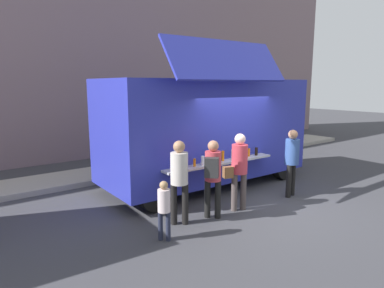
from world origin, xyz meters
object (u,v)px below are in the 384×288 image
Objects in this scene: customer_front_ordering at (239,165)px; customer_extra_browsing at (292,157)px; customer_rear_waiting at (179,175)px; child_near_queue at (164,205)px; food_truck_main at (207,128)px; trash_bin at (251,142)px; customer_mid_with_backpack at (213,172)px.

customer_extra_browsing is (1.75, -0.12, -0.02)m from customer_front_ordering.
customer_rear_waiting is 1.54× the size of child_near_queue.
child_near_queue is (-3.91, -0.14, -0.35)m from customer_extra_browsing.
customer_front_ordering is at bearing -60.19° from customer_rear_waiting.
food_truck_main is 6.23× the size of trash_bin.
customer_mid_with_backpack reaches higher than trash_bin.
customer_front_ordering is 1.05× the size of customer_mid_with_backpack.
customer_front_ordering is 0.78m from customer_mid_with_backpack.
customer_extra_browsing is (-3.37, -4.46, 0.55)m from trash_bin.
trash_bin is at bearing -6.77° from customer_mid_with_backpack.
customer_rear_waiting reaches higher than trash_bin.
customer_mid_with_backpack is at bearing -125.95° from food_truck_main.
customer_extra_browsing is at bearing -45.65° from customer_mid_with_backpack.
food_truck_main reaches higher than child_near_queue.
customer_rear_waiting is at bearing -147.79° from trash_bin.
food_truck_main is at bearing -4.17° from customer_front_ordering.
trash_bin is 0.84× the size of child_near_queue.
customer_mid_with_backpack reaches higher than child_near_queue.
trash_bin is (4.37, 2.32, -1.14)m from food_truck_main.
customer_extra_browsing is at bearing -77.69° from customer_front_ordering.
customer_mid_with_backpack is 0.98× the size of customer_extra_browsing.
trash_bin is at bearing -33.44° from customer_front_ordering.
customer_extra_browsing is at bearing -63.85° from food_truck_main.
food_truck_main is 3.40× the size of customer_rear_waiting.
trash_bin is 5.61m from customer_extra_browsing.
food_truck_main is 3.44× the size of customer_extra_browsing.
customer_front_ordering is (-5.12, -4.34, 0.57)m from trash_bin.
child_near_queue is (-1.38, -0.25, -0.36)m from customer_mid_with_backpack.
customer_front_ordering is at bearing -139.71° from trash_bin.
customer_front_ordering is 1.76m from customer_extra_browsing.
food_truck_main reaches higher than customer_mid_with_backpack.
customer_extra_browsing is (1.00, -2.14, -0.59)m from food_truck_main.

